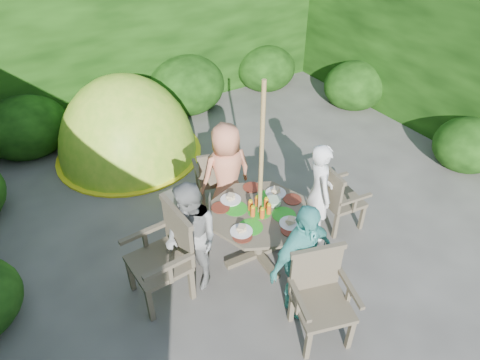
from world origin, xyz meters
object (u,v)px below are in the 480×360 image
patio_table (259,219)px  child_left (192,238)px  garden_chair_front (320,295)px  dome_tent (131,154)px  child_right (319,192)px  parasol_pole (261,180)px  garden_chair_left (165,254)px  child_back (227,174)px  garden_chair_back (215,176)px  child_front (301,261)px  garden_chair_right (337,197)px

patio_table → child_left: bearing=176.1°
garden_chair_front → dome_tent: bearing=113.6°
garden_chair_front → child_left: size_ratio=0.71×
child_right → child_left: size_ratio=1.00×
parasol_pole → garden_chair_left: parasol_pole is taller
garden_chair_left → child_left: 0.31m
child_left → child_back: size_ratio=0.96×
garden_chair_front → garden_chair_back: bearing=104.1°
child_right → child_back: bearing=63.2°
patio_table → child_front: bearing=-94.2°
patio_table → child_left: size_ratio=0.96×
garden_chair_front → dome_tent: dome_tent is taller
garden_chair_right → child_right: 0.36m
parasol_pole → garden_chair_front: 1.26m
child_left → patio_table: bearing=77.2°
garden_chair_right → child_right: (-0.30, 0.02, 0.19)m
patio_table → child_front: child_front is taller
garden_chair_front → child_back: (0.11, 1.90, 0.18)m
garden_chair_back → child_right: 1.39m
parasol_pole → patio_table: bearing=8.8°
dome_tent → patio_table: bearing=-84.9°
child_back → garden_chair_front: bearing=91.1°
child_front → parasol_pole: bearing=79.6°
child_back → child_left: bearing=45.5°
child_right → child_back: (-0.74, 0.85, 0.03)m
patio_table → garden_chair_left: bearing=175.5°
garden_chair_left → child_right: child_right is taller
garden_chair_back → child_front: (-0.12, -1.90, 0.22)m
garden_chair_left → child_left: child_left is taller
patio_table → dome_tent: 2.97m
parasol_pole → child_front: bearing=-94.0°
child_right → parasol_pole: bearing=108.2°
parasol_pole → garden_chair_front: parasol_pole is taller
garden_chair_front → child_front: (0.00, 0.30, 0.18)m
parasol_pole → garden_chair_back: 1.29m
garden_chair_back → dome_tent: (-0.57, 1.77, -0.45)m
garden_chair_back → child_right: (0.74, -1.16, 0.20)m
garden_chair_right → child_front: size_ratio=0.64×
patio_table → child_right: bearing=-4.0°
garden_chair_right → garden_chair_back: size_ratio=1.02×
child_front → garden_chair_back: bearing=80.1°
patio_table → parasol_pole: parasol_pole is taller
patio_table → garden_chair_back: (0.06, 1.11, -0.12)m
garden_chair_front → child_right: 1.36m
child_back → child_front: bearing=90.5°
garden_chair_back → child_left: bearing=67.4°
garden_chair_back → dome_tent: size_ratio=0.33×
garden_chair_back → garden_chair_front: garden_chair_front is taller
garden_chair_back → garden_chair_right: bearing=148.1°
garden_chair_right → garden_chair_back: bearing=48.7°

